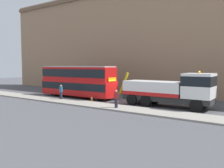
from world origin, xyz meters
TOP-DOWN VIEW (x-y plane):
  - ground_plane at (0.00, 0.00)m, footprint 120.00×120.00m
  - near_kerb at (0.00, -4.20)m, footprint 60.00×2.80m
  - building_facade at (0.00, 7.74)m, footprint 60.00×1.50m
  - recovery_tow_truck at (6.08, -0.56)m, footprint 10.15×2.69m
  - double_decker_bus at (-6.59, -0.56)m, footprint 11.06×2.61m
  - pedestrian_onlooker at (-6.42, -3.57)m, footprint 0.41×0.47m
  - pedestrian_bystander at (2.31, -4.63)m, footprint 0.48×0.42m
  - traffic_cone_near_bus at (-2.75, -2.23)m, footprint 0.36×0.36m
  - traffic_cone_midway at (1.01, -2.51)m, footprint 0.36×0.36m

SIDE VIEW (x-z plane):
  - ground_plane at x=0.00m, z-range 0.00..0.00m
  - near_kerb at x=0.00m, z-range 0.00..0.15m
  - traffic_cone_near_bus at x=-2.75m, z-range -0.02..0.70m
  - traffic_cone_midway at x=1.01m, z-range -0.02..0.70m
  - pedestrian_onlooker at x=-6.42m, z-range 0.13..1.84m
  - pedestrian_bystander at x=2.31m, z-range 0.13..1.84m
  - recovery_tow_truck at x=6.08m, z-range -0.08..3.59m
  - double_decker_bus at x=-6.59m, z-range 0.20..4.26m
  - building_facade at x=0.00m, z-range 0.07..16.07m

